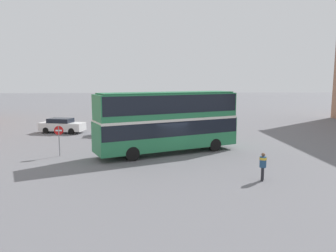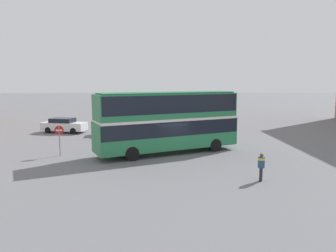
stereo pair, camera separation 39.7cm
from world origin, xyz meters
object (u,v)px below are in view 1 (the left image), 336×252
Objects in this scene: double_decker_bus at (168,118)px; pedestrian_foreground at (263,164)px; no_entry_sign at (59,136)px; parked_car_kerb_far at (116,127)px; parked_car_kerb_near at (62,125)px.

double_decker_bus reaches higher than pedestrian_foreground.
no_entry_sign is (-8.15, -0.60, -1.16)m from double_decker_bus.
double_decker_bus is at bearing 115.30° from parked_car_kerb_far.
no_entry_sign is (-3.28, -9.26, 0.70)m from parked_car_kerb_far.
parked_car_kerb_far is (-4.87, 8.66, -1.85)m from double_decker_bus.
double_decker_bus is at bearing -30.22° from parked_car_kerb_near.
parked_car_kerb_near is (-15.78, 17.83, -0.18)m from pedestrian_foreground.
parked_car_kerb_near is 11.41m from no_entry_sign.
pedestrian_foreground is 14.75m from no_entry_sign.
pedestrian_foreground is at bearing -79.75° from double_decker_bus.
double_decker_bus is at bearing 4.19° from no_entry_sign.
pedestrian_foreground is (4.94, -7.36, -1.73)m from double_decker_bus.
pedestrian_foreground is at bearing -27.34° from no_entry_sign.
no_entry_sign reaches higher than parked_car_kerb_near.
double_decker_bus reaches higher than parked_car_kerb_far.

